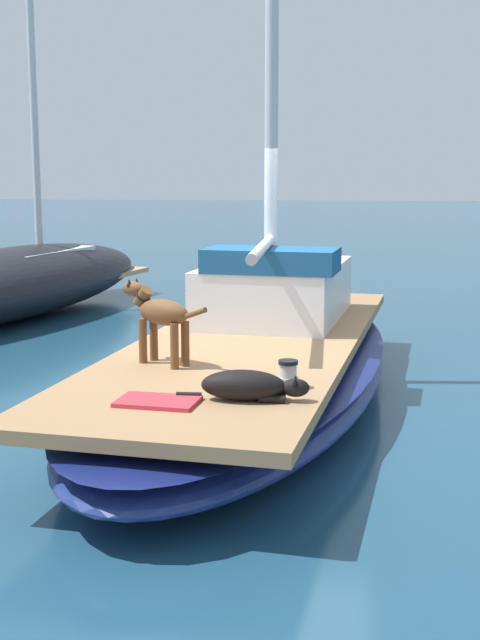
{
  "coord_description": "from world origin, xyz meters",
  "views": [
    {
      "loc": [
        0.76,
        -8.11,
        2.26
      ],
      "look_at": [
        0.0,
        -1.0,
        1.01
      ],
      "focal_mm": 47.67,
      "sensor_mm": 36.0,
      "label": 1
    }
  ],
  "objects_px": {
    "dog_brown": "(159,314)",
    "deck_winch": "(288,375)",
    "moored_boat_port_side": "(16,281)",
    "sailboat_main": "(251,370)",
    "deck_towel": "(158,401)",
    "dog_black": "(248,386)"
  },
  "relations": [
    {
      "from": "deck_towel",
      "to": "dog_black",
      "type": "bearing_deg",
      "value": 13.72
    },
    {
      "from": "dog_brown",
      "to": "deck_winch",
      "type": "bearing_deg",
      "value": -31.74
    },
    {
      "from": "dog_black",
      "to": "deck_winch",
      "type": "xyz_separation_m",
      "value": [
        0.26,
        0.39,
        -0.01
      ]
    },
    {
      "from": "sailboat_main",
      "to": "moored_boat_port_side",
      "type": "relative_size",
      "value": 1.05
    },
    {
      "from": "dog_brown",
      "to": "dog_black",
      "type": "distance_m",
      "value": 1.42
    },
    {
      "from": "deck_towel",
      "to": "moored_boat_port_side",
      "type": "distance_m",
      "value": 8.05
    },
    {
      "from": "deck_towel",
      "to": "moored_boat_port_side",
      "type": "relative_size",
      "value": 0.08
    },
    {
      "from": "dog_brown",
      "to": "deck_towel",
      "type": "distance_m",
      "value": 1.32
    },
    {
      "from": "dog_black",
      "to": "dog_brown",
      "type": "bearing_deg",
      "value": 128.27
    },
    {
      "from": "deck_winch",
      "to": "moored_boat_port_side",
      "type": "height_order",
      "value": "moored_boat_port_side"
    },
    {
      "from": "dog_brown",
      "to": "deck_winch",
      "type": "relative_size",
      "value": 3.98
    },
    {
      "from": "deck_towel",
      "to": "moored_boat_port_side",
      "type": "xyz_separation_m",
      "value": [
        -3.73,
        7.13,
        -0.1
      ]
    },
    {
      "from": "sailboat_main",
      "to": "deck_towel",
      "type": "height_order",
      "value": "deck_towel"
    },
    {
      "from": "deck_winch",
      "to": "deck_towel",
      "type": "xyz_separation_m",
      "value": [
        -0.88,
        -0.55,
        -0.08
      ]
    },
    {
      "from": "sailboat_main",
      "to": "dog_brown",
      "type": "xyz_separation_m",
      "value": [
        -0.66,
        -1.21,
        0.75
      ]
    },
    {
      "from": "deck_towel",
      "to": "dog_brown",
      "type": "bearing_deg",
      "value": 100.63
    },
    {
      "from": "deck_winch",
      "to": "moored_boat_port_side",
      "type": "relative_size",
      "value": 0.03
    },
    {
      "from": "deck_winch",
      "to": "moored_boat_port_side",
      "type": "bearing_deg",
      "value": 125.03
    },
    {
      "from": "dog_brown",
      "to": "moored_boat_port_side",
      "type": "xyz_separation_m",
      "value": [
        -3.5,
        5.89,
        -0.51
      ]
    },
    {
      "from": "dog_brown",
      "to": "deck_winch",
      "type": "distance_m",
      "value": 1.35
    },
    {
      "from": "dog_black",
      "to": "deck_towel",
      "type": "height_order",
      "value": "dog_black"
    },
    {
      "from": "deck_towel",
      "to": "moored_boat_port_side",
      "type": "height_order",
      "value": "moored_boat_port_side"
    }
  ]
}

